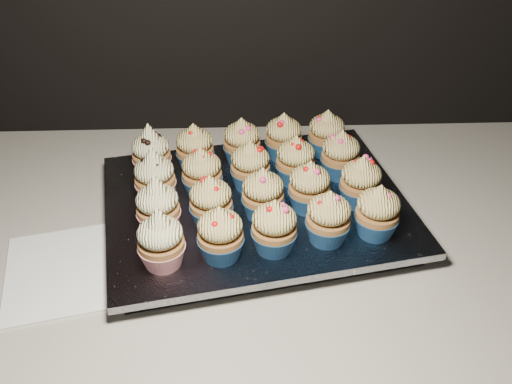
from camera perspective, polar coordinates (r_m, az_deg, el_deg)
worktop at (r=0.92m, az=4.76°, el=-3.66°), size 2.44×0.64×0.04m
napkin at (r=0.85m, az=-17.89°, el=-7.37°), size 0.22×0.22×0.00m
baking_tray at (r=0.90m, az=0.00°, el=-2.03°), size 0.47×0.39×0.02m
foil_lining at (r=0.89m, az=0.00°, el=-1.16°), size 0.52×0.44×0.01m
cupcake_0 at (r=0.76m, az=-9.50°, el=-4.80°), size 0.06×0.06×0.10m
cupcake_1 at (r=0.76m, az=-3.58°, el=-4.26°), size 0.06×0.06×0.08m
cupcake_2 at (r=0.77m, az=1.83°, el=-3.57°), size 0.06×0.06×0.08m
cupcake_3 at (r=0.79m, az=7.24°, el=-2.63°), size 0.06×0.06×0.08m
cupcake_4 at (r=0.82m, az=12.05°, el=-1.99°), size 0.06×0.06×0.08m
cupcake_5 at (r=0.82m, az=-9.79°, el=-1.46°), size 0.06×0.06×0.10m
cupcake_6 at (r=0.82m, az=-4.52°, el=-1.04°), size 0.06×0.06×0.08m
cupcake_7 at (r=0.83m, az=0.69°, el=-0.25°), size 0.06×0.06×0.08m
cupcake_8 at (r=0.85m, az=5.35°, el=0.47°), size 0.06×0.06×0.08m
cupcake_9 at (r=0.87m, az=10.41°, el=0.95°), size 0.06×0.06×0.08m
cupcake_10 at (r=0.88m, az=-10.09°, el=1.47°), size 0.06×0.06×0.10m
cupcake_11 at (r=0.88m, az=-5.43°, el=1.88°), size 0.06×0.06×0.08m
cupcake_12 at (r=0.89m, az=-0.58°, el=2.58°), size 0.06×0.06×0.08m
cupcake_13 at (r=0.91m, az=3.96°, el=3.12°), size 0.06×0.06×0.08m
cupcake_14 at (r=0.93m, az=8.44°, el=3.66°), size 0.06×0.06×0.08m
cupcake_15 at (r=0.94m, az=-10.44°, el=3.84°), size 0.06×0.06×0.10m
cupcake_16 at (r=0.94m, az=-6.14°, el=4.35°), size 0.06×0.06×0.08m
cupcake_17 at (r=0.96m, az=-1.43°, el=4.99°), size 0.06×0.06×0.08m
cupcake_18 at (r=0.97m, az=2.76°, el=5.50°), size 0.06×0.06×0.08m
cupcake_19 at (r=0.99m, az=7.06°, el=5.78°), size 0.06×0.06×0.08m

